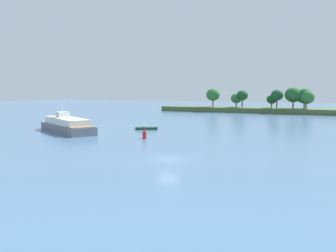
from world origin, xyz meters
TOP-DOWN VIEW (x-y plane):
  - ground_plane at (0.00, 0.00)m, footprint 400.00×400.00m
  - treeline_island at (-1.67, 95.19)m, footprint 84.23×11.96m
  - small_motorboat at (-18.40, 28.30)m, footprint 4.63×3.34m
  - white_riverboat at (-30.89, 17.82)m, footprint 18.61×13.58m
  - channel_buoy_red at (-11.81, 15.58)m, footprint 0.70×0.70m

SIDE VIEW (x-z plane):
  - ground_plane at x=0.00m, z-range 0.00..0.00m
  - small_motorboat at x=-18.40m, z-range -0.22..0.80m
  - channel_buoy_red at x=-11.81m, z-range -0.14..1.76m
  - white_riverboat at x=-30.89m, z-range -1.33..4.02m
  - treeline_island at x=-1.67m, z-range -1.99..7.29m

